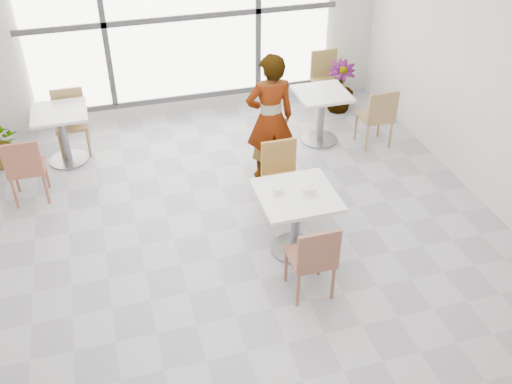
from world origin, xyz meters
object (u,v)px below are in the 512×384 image
object	(u,v)px
person	(270,119)
plant_right	(340,87)
coffee_cup	(277,191)
bg_table_right	(321,110)
oatmeal_bowl	(308,189)
bg_chair_left_near	(25,166)
bg_chair_right_far	(325,75)
bg_chair_right_near	(378,115)
chair_near	(314,257)
bg_chair_left_far	(71,117)
bg_table_left	(63,129)
chair_far	(281,173)
main_table	(296,211)

from	to	relation	value
person	plant_right	world-z (taller)	person
coffee_cup	bg_table_right	world-z (taller)	coffee_cup
person	oatmeal_bowl	bearing A→B (deg)	88.96
person	bg_chair_left_near	world-z (taller)	person
bg_table_right	bg_chair_right_far	xyz separation A→B (m)	(0.48, 1.05, 0.01)
bg_chair_left_near	bg_chair_right_near	distance (m)	4.58
chair_near	bg_chair_left_far	size ratio (longest dim) A/B	1.00
bg_chair_left_near	bg_chair_right_near	world-z (taller)	same
coffee_cup	bg_table_right	xyz separation A→B (m)	(1.33, 2.12, -0.29)
chair_near	bg_table_right	size ratio (longest dim) A/B	1.16
coffee_cup	bg_table_right	bearing A→B (deg)	57.92
bg_table_left	bg_chair_right_near	distance (m)	4.22
chair_far	coffee_cup	distance (m)	0.83
bg_chair_left_near	bg_chair_right_far	xyz separation A→B (m)	(4.38, 1.48, 0.00)
bg_table_right	bg_chair_right_near	size ratio (longest dim) A/B	0.86
bg_chair_left_near	bg_table_left	bearing A→B (deg)	-117.16
person	bg_table_right	world-z (taller)	person
main_table	plant_right	bearing A→B (deg)	59.54
bg_chair_left_far	bg_chair_left_near	bearing A→B (deg)	-115.61
bg_chair_left_near	person	bearing A→B (deg)	174.85
chair_near	coffee_cup	bearing A→B (deg)	-80.17
chair_near	chair_far	distance (m)	1.49
bg_table_left	main_table	bearing A→B (deg)	-48.03
chair_far	bg_table_left	distance (m)	3.03
main_table	plant_right	size ratio (longest dim) A/B	1.02
chair_near	oatmeal_bowl	size ratio (longest dim) A/B	4.14
bg_chair_right_near	bg_chair_right_far	size ratio (longest dim) A/B	1.00
bg_chair_left_near	bg_chair_right_near	size ratio (longest dim) A/B	1.00
chair_near	bg_chair_right_near	size ratio (longest dim) A/B	1.00
bg_table_right	bg_chair_left_near	world-z (taller)	bg_chair_left_near
main_table	bg_table_right	size ratio (longest dim) A/B	1.07
plant_right	chair_near	bearing A→B (deg)	-116.29
bg_table_left	bg_chair_right_far	world-z (taller)	bg_chair_right_far
main_table	bg_chair_left_far	bearing A→B (deg)	127.63
main_table	coffee_cup	world-z (taller)	coffee_cup
bg_chair_left_far	bg_chair_right_near	world-z (taller)	same
coffee_cup	bg_chair_left_near	distance (m)	3.09
bg_table_left	bg_chair_left_far	world-z (taller)	bg_chair_left_far
bg_chair_left_near	bg_chair_left_far	distance (m)	1.26
oatmeal_bowl	bg_table_left	world-z (taller)	oatmeal_bowl
main_table	bg_chair_left_near	xyz separation A→B (m)	(-2.76, 1.74, -0.02)
oatmeal_bowl	coffee_cup	size ratio (longest dim) A/B	1.32
coffee_cup	bg_chair_right_far	xyz separation A→B (m)	(1.81, 3.17, -0.28)
chair_far	bg_chair_right_near	distance (m)	2.00
bg_chair_left_far	coffee_cup	bearing A→B (deg)	-54.43
person	coffee_cup	bearing A→B (deg)	76.57
plant_right	bg_chair_left_far	bearing A→B (deg)	-178.42
bg_table_right	plant_right	distance (m)	1.03
coffee_cup	plant_right	distance (m)	3.55
bg_table_left	bg_chair_left_far	bearing A→B (deg)	69.15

